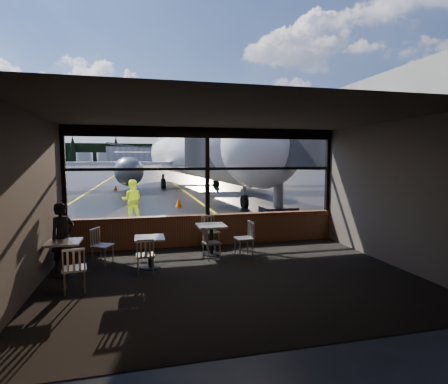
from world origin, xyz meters
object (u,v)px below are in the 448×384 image
object	(u,v)px
jet_bridge	(261,160)
chair_near_n	(211,232)
chair_mid_w	(103,246)
ground_crew	(132,200)
cafe_table_near	(211,240)
cafe_table_mid	(150,253)
airliner	(192,122)
chair_near_w	(212,243)
cone_nose	(179,202)
chair_left_s	(74,269)
passenger	(63,237)
cone_wing	(116,187)
cafe_table_left	(64,259)
chair_mid_s	(145,256)
chair_near_e	(244,239)

from	to	relation	value
jet_bridge	chair_near_n	bearing A→B (deg)	-121.29
chair_mid_w	ground_crew	bearing A→B (deg)	-157.67
jet_bridge	cafe_table_near	bearing A→B (deg)	-119.26
cafe_table_mid	airliner	bearing A→B (deg)	79.14
chair_near_w	chair_mid_w	size ratio (longest dim) A/B	0.95
chair_near_n	cone_nose	xyz separation A→B (m)	(0.02, 8.96, -0.21)
airliner	cone_nose	size ratio (longest dim) A/B	72.89
cafe_table_near	chair_left_s	xyz separation A→B (m)	(-3.11, -1.98, 0.05)
passenger	chair_left_s	bearing A→B (deg)	-115.06
ground_crew	chair_near_w	bearing A→B (deg)	112.61
cafe_table_mid	cone_wing	distance (m)	22.23
chair_left_s	chair_mid_w	bearing A→B (deg)	70.06
cafe_table_near	cone_wing	distance (m)	21.66
cafe_table_left	chair_near_w	bearing A→B (deg)	8.39
chair_left_s	passenger	distance (m)	1.58
chair_near_n	chair_mid_s	xyz separation A→B (m)	(-1.87, -1.91, -0.05)
passenger	cone_wing	world-z (taller)	passenger
cafe_table_left	cone_wing	size ratio (longest dim) A/B	1.76
chair_left_s	ground_crew	bearing A→B (deg)	74.25
chair_near_n	airliner	bearing A→B (deg)	-108.43
airliner	cafe_table_left	distance (m)	23.77
jet_bridge	chair_mid_w	xyz separation A→B (m)	(-6.47, -6.79, -2.12)
airliner	ground_crew	bearing A→B (deg)	-111.61
chair_near_n	chair_mid_w	size ratio (longest dim) A/B	1.05
airliner	jet_bridge	size ratio (longest dim) A/B	3.24
cafe_table_near	chair_mid_w	xyz separation A→B (m)	(-2.77, -0.18, 0.04)
chair_near_e	chair_near_w	world-z (taller)	chair_near_e
jet_bridge	chair_near_e	size ratio (longest dim) A/B	12.46
airliner	cone_wing	distance (m)	8.59
cafe_table_mid	chair_left_s	bearing A→B (deg)	-141.22
cafe_table_mid	cone_nose	size ratio (longest dim) A/B	1.44
chair_near_e	chair_mid_w	world-z (taller)	chair_near_e
cone_wing	chair_left_s	bearing A→B (deg)	-88.06
airliner	chair_mid_w	bearing A→B (deg)	-108.25
chair_near_w	cone_wing	xyz separation A→B (m)	(-3.82, 21.73, -0.20)
chair_near_n	chair_left_s	xyz separation A→B (m)	(-3.23, -2.69, -0.01)
jet_bridge	cafe_table_left	distance (m)	10.65
cone_nose	passenger	bearing A→B (deg)	-110.12
cafe_table_mid	chair_near_e	size ratio (longest dim) A/B	0.80
cafe_table_left	cafe_table_near	bearing A→B (deg)	14.90
passenger	cafe_table_near	bearing A→B (deg)	-35.30
cafe_table_near	cafe_table_mid	xyz separation A→B (m)	(-1.65, -0.81, -0.03)
chair_near_e	cone_nose	xyz separation A→B (m)	(-0.68, 10.00, -0.21)
passenger	cone_nose	distance (m)	10.86
cafe_table_left	passenger	bearing A→B (deg)	103.66
airliner	cafe_table_mid	size ratio (longest dim) A/B	50.62
airliner	chair_near_n	xyz separation A→B (m)	(-2.49, -20.68, -5.35)
chair_mid_s	ground_crew	distance (m)	7.24
airliner	chair_near_n	size ratio (longest dim) A/B	40.36
airliner	chair_near_e	xyz separation A→B (m)	(-1.79, -21.72, -5.36)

